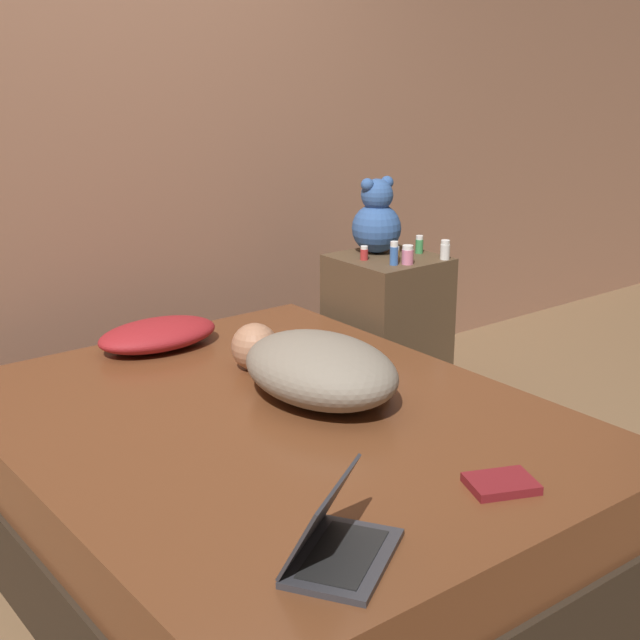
# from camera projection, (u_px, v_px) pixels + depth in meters

# --- Properties ---
(ground_plane) EXTENTS (12.00, 12.00, 0.00)m
(ground_plane) POSITION_uv_depth(u_px,v_px,m) (277.00, 553.00, 2.89)
(ground_plane) COLOR brown
(wall_back) EXTENTS (8.00, 0.06, 2.60)m
(wall_back) POSITION_uv_depth(u_px,v_px,m) (84.00, 119.00, 3.47)
(wall_back) COLOR #996B51
(wall_back) RESTS_ON ground_plane
(bed) EXTENTS (1.57, 1.99, 0.48)m
(bed) POSITION_uv_depth(u_px,v_px,m) (276.00, 487.00, 2.82)
(bed) COLOR #2D2319
(bed) RESTS_ON ground_plane
(nightstand) EXTENTS (0.41, 0.42, 0.71)m
(nightstand) POSITION_uv_depth(u_px,v_px,m) (387.00, 336.00, 3.90)
(nightstand) COLOR brown
(nightstand) RESTS_ON ground_plane
(pillow) EXTENTS (0.47, 0.29, 0.10)m
(pillow) POSITION_uv_depth(u_px,v_px,m) (158.00, 334.00, 3.36)
(pillow) COLOR maroon
(pillow) RESTS_ON bed
(person_lying) EXTENTS (0.43, 0.74, 0.21)m
(person_lying) POSITION_uv_depth(u_px,v_px,m) (315.00, 367.00, 2.88)
(person_lying) COLOR gray
(person_lying) RESTS_ON bed
(laptop) EXTENTS (0.36, 0.33, 0.19)m
(laptop) POSITION_uv_depth(u_px,v_px,m) (335.00, 541.00, 1.98)
(laptop) COLOR #333338
(laptop) RESTS_ON bed
(teddy_bear) EXTENTS (0.21, 0.21, 0.33)m
(teddy_bear) POSITION_uv_depth(u_px,v_px,m) (377.00, 220.00, 3.83)
(teddy_bear) COLOR #335693
(teddy_bear) RESTS_ON nightstand
(bottle_white) EXTENTS (0.04, 0.04, 0.08)m
(bottle_white) POSITION_uv_depth(u_px,v_px,m) (445.00, 250.00, 3.74)
(bottle_white) COLOR white
(bottle_white) RESTS_ON nightstand
(bottle_pink) EXTENTS (0.05, 0.05, 0.08)m
(bottle_pink) POSITION_uv_depth(u_px,v_px,m) (408.00, 255.00, 3.65)
(bottle_pink) COLOR pink
(bottle_pink) RESTS_ON nightstand
(bottle_blue) EXTENTS (0.03, 0.03, 0.10)m
(bottle_blue) POSITION_uv_depth(u_px,v_px,m) (394.00, 253.00, 3.64)
(bottle_blue) COLOR #3866B2
(bottle_blue) RESTS_ON nightstand
(bottle_red) EXTENTS (0.03, 0.03, 0.06)m
(bottle_red) POSITION_uv_depth(u_px,v_px,m) (364.00, 253.00, 3.73)
(bottle_red) COLOR #B72D2D
(bottle_red) RESTS_ON nightstand
(bottle_green) EXTENTS (0.03, 0.03, 0.08)m
(bottle_green) POSITION_uv_depth(u_px,v_px,m) (419.00, 245.00, 3.85)
(bottle_green) COLOR #3D8E4C
(bottle_green) RESTS_ON nightstand
(bottle_amber) EXTENTS (0.04, 0.04, 0.06)m
(bottle_amber) POSITION_uv_depth(u_px,v_px,m) (395.00, 254.00, 3.72)
(bottle_amber) COLOR gold
(bottle_amber) RESTS_ON nightstand
(book) EXTENTS (0.21, 0.19, 0.02)m
(book) POSITION_uv_depth(u_px,v_px,m) (501.00, 484.00, 2.30)
(book) COLOR maroon
(book) RESTS_ON bed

